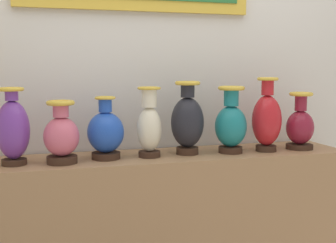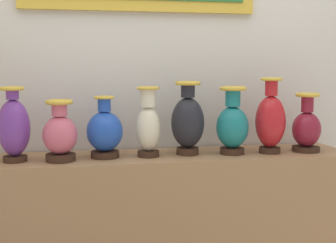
% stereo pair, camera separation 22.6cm
% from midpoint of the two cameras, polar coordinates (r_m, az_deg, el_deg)
% --- Properties ---
extents(back_wall, '(3.50, 0.14, 2.96)m').
position_cam_midpoint_polar(back_wall, '(2.50, -4.35, 8.71)').
color(back_wall, silver).
rests_on(back_wall, ground_plane).
extents(vase_violet, '(0.15, 0.15, 0.36)m').
position_cam_midpoint_polar(vase_violet, '(2.18, -22.16, -0.96)').
color(vase_violet, '#382319').
rests_on(vase_violet, display_shelf).
extents(vase_rose, '(0.16, 0.16, 0.30)m').
position_cam_midpoint_polar(vase_rose, '(2.14, -16.51, -1.78)').
color(vase_rose, '#382319').
rests_on(vase_rose, display_shelf).
extents(vase_sapphire, '(0.18, 0.18, 0.31)m').
position_cam_midpoint_polar(vase_sapphire, '(2.20, -10.95, -1.43)').
color(vase_sapphire, '#382319').
rests_on(vase_sapphire, display_shelf).
extents(vase_ivory, '(0.12, 0.12, 0.35)m').
position_cam_midpoint_polar(vase_ivory, '(2.21, -5.35, -0.55)').
color(vase_ivory, '#382319').
rests_on(vase_ivory, display_shelf).
extents(vase_onyx, '(0.17, 0.17, 0.38)m').
position_cam_midpoint_polar(vase_onyx, '(2.27, -0.32, 0.04)').
color(vase_onyx, '#382319').
rests_on(vase_onyx, display_shelf).
extents(vase_teal, '(0.17, 0.17, 0.35)m').
position_cam_midpoint_polar(vase_teal, '(2.32, 5.34, -0.30)').
color(vase_teal, '#382319').
rests_on(vase_teal, display_shelf).
extents(vase_crimson, '(0.16, 0.16, 0.40)m').
position_cam_midpoint_polar(vase_crimson, '(2.39, 9.97, 0.30)').
color(vase_crimson, '#382319').
rests_on(vase_crimson, display_shelf).
extents(vase_burgundy, '(0.15, 0.15, 0.31)m').
position_cam_midpoint_polar(vase_burgundy, '(2.50, 14.17, -0.55)').
color(vase_burgundy, '#382319').
rests_on(vase_burgundy, display_shelf).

